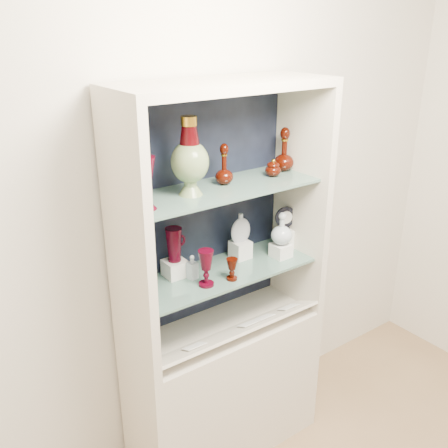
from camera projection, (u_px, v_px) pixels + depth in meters
wall_back at (198, 191)px, 2.42m from camera, size 3.50×0.02×2.80m
cabinet_base at (224, 386)px, 2.64m from camera, size 1.00×0.40×0.75m
cabinet_back_panel at (201, 207)px, 2.42m from camera, size 0.98×0.02×1.15m
cabinet_side_left at (128, 244)px, 2.02m from camera, size 0.04×0.40×1.15m
cabinet_side_right at (300, 199)px, 2.54m from camera, size 0.04×0.40×1.15m
cabinet_top_cap at (224, 85)px, 2.06m from camera, size 1.00×0.40×0.04m
shelf_lower at (222, 272)px, 2.40m from camera, size 0.92×0.34×0.01m
shelf_upper at (221, 189)px, 2.24m from camera, size 0.92×0.34×0.01m
label_ledge at (237, 331)px, 2.40m from camera, size 0.92×0.17×0.09m
label_card_0 at (194, 346)px, 2.26m from camera, size 0.10×0.06×0.03m
label_card_1 at (288, 307)px, 2.58m from camera, size 0.10×0.06×0.03m
label_card_2 at (249, 323)px, 2.43m from camera, size 0.10×0.06×0.03m
label_card_3 at (264, 317)px, 2.49m from camera, size 0.10×0.06×0.03m
pedestal_lamp_left at (124, 177)px, 2.00m from camera, size 0.11×0.11×0.23m
pedestal_lamp_right at (145, 181)px, 1.94m from camera, size 0.10×0.10×0.23m
enamel_urn at (190, 156)px, 2.09m from camera, size 0.20×0.20×0.34m
ruby_decanter_a at (224, 162)px, 2.25m from camera, size 0.08×0.08×0.21m
ruby_decanter_b at (284, 148)px, 2.46m from camera, size 0.13×0.13×0.23m
lidded_bowl at (273, 167)px, 2.39m from camera, size 0.10×0.10×0.09m
cobalt_goblet at (145, 273)px, 2.20m from camera, size 0.09×0.09×0.16m
ruby_goblet_tall at (206, 268)px, 2.24m from camera, size 0.09×0.09×0.17m
ruby_goblet_small at (232, 269)px, 2.30m from camera, size 0.07×0.07×0.11m
riser_ruby_pitcher at (175, 268)px, 2.34m from camera, size 0.10×0.10×0.08m
ruby_pitcher at (174, 245)px, 2.29m from camera, size 0.13×0.09×0.16m
clear_square_bottle at (192, 267)px, 2.31m from camera, size 0.05×0.05×0.12m
riser_flat_flask at (240, 249)px, 2.52m from camera, size 0.09×0.09×0.09m
flat_flask at (241, 227)px, 2.47m from camera, size 0.11×0.05×0.15m
riser_clear_round_decanter at (281, 250)px, 2.53m from camera, size 0.09×0.09×0.07m
clear_round_decanter at (282, 229)px, 2.49m from camera, size 0.12×0.12×0.16m
riser_cameo_medallion at (284, 239)px, 2.63m from camera, size 0.08×0.08×0.10m
cameo_medallion at (286, 218)px, 2.59m from camera, size 0.12×0.08×0.13m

